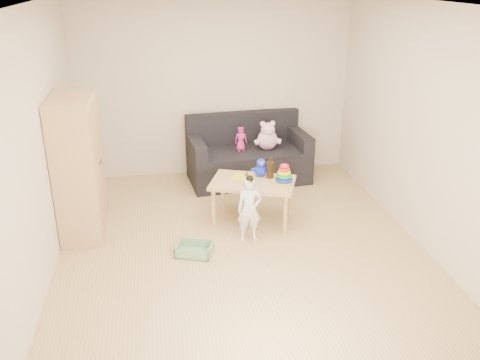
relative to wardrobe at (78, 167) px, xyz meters
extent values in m
plane|color=tan|center=(1.76, -0.55, -0.81)|extent=(4.50, 4.50, 0.00)
plane|color=white|center=(1.76, -0.55, 1.79)|extent=(4.50, 4.50, 0.00)
plane|color=beige|center=(1.76, 1.70, 0.49)|extent=(4.00, 0.00, 4.00)
plane|color=beige|center=(1.76, -2.80, 0.49)|extent=(4.00, 0.00, 4.00)
plane|color=beige|center=(-0.24, -0.55, 0.49)|extent=(0.00, 4.50, 4.50)
plane|color=beige|center=(3.76, -0.55, 0.49)|extent=(0.00, 4.50, 4.50)
cube|color=tan|center=(0.00, 0.00, 0.00)|extent=(0.45, 0.90, 1.63)
cube|color=black|center=(2.20, 1.24, -0.57)|extent=(1.78, 1.02, 0.48)
cube|color=#DABC78|center=(2.01, -0.05, -0.55)|extent=(1.15, 0.94, 0.52)
imported|color=white|center=(1.88, -0.52, -0.44)|extent=(0.28, 0.20, 0.75)
imported|color=#EB2C93|center=(2.08, 1.22, -0.16)|extent=(0.19, 0.14, 0.35)
cylinder|color=#D8BE0B|center=(2.37, -0.16, -0.28)|extent=(0.19, 0.19, 0.02)
cylinder|color=silver|center=(2.37, -0.16, -0.17)|extent=(0.02, 0.02, 0.22)
torus|color=#0C26CE|center=(2.37, -0.16, -0.25)|extent=(0.21, 0.21, 0.04)
torus|color=green|center=(2.37, -0.16, -0.20)|extent=(0.18, 0.18, 0.04)
torus|color=#DAFF0D|center=(2.37, -0.16, -0.16)|extent=(0.16, 0.16, 0.04)
torus|color=#CD430A|center=(2.37, -0.16, -0.12)|extent=(0.13, 0.13, 0.04)
torus|color=#FF0F2A|center=(2.37, -0.16, -0.08)|extent=(0.11, 0.11, 0.04)
cylinder|color=black|center=(2.24, 0.03, -0.19)|extent=(0.09, 0.09, 0.20)
cylinder|color=black|center=(2.24, 0.03, -0.07)|extent=(0.04, 0.04, 0.06)
cylinder|color=black|center=(2.24, 0.03, -0.04)|extent=(0.05, 0.05, 0.02)
cube|color=#FEF61A|center=(1.90, 0.09, -0.28)|extent=(0.31, 0.31, 0.02)
camera|label=1|loc=(0.93, -5.61, 2.06)|focal=38.00mm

